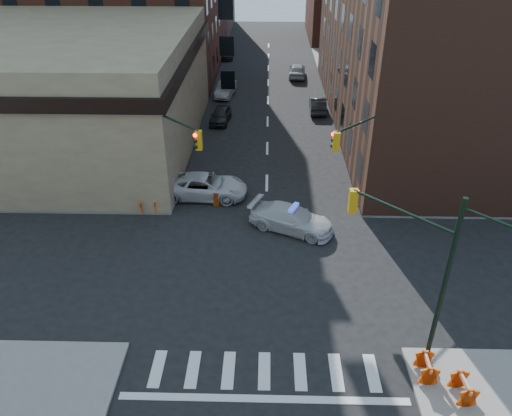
# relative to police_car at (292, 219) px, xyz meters

# --- Properties ---
(ground) EXTENTS (140.00, 140.00, 0.00)m
(ground) POSITION_rel_police_car_xyz_m (-1.52, -4.06, -0.75)
(ground) COLOR black
(ground) RESTS_ON ground
(sidewalk_nw) EXTENTS (34.00, 54.50, 0.15)m
(sidewalk_nw) POSITION_rel_police_car_xyz_m (-24.52, 28.69, -0.67)
(sidewalk_nw) COLOR gray
(sidewalk_nw) RESTS_ON ground
(sidewalk_ne) EXTENTS (34.00, 54.50, 0.15)m
(sidewalk_ne) POSITION_rel_police_car_xyz_m (21.48, 28.69, -0.67)
(sidewalk_ne) COLOR gray
(sidewalk_ne) RESTS_ON ground
(bank_building) EXTENTS (22.00, 22.00, 9.00)m
(bank_building) POSITION_rel_police_car_xyz_m (-18.52, 12.44, 3.75)
(bank_building) COLOR #978863
(bank_building) RESTS_ON ground
(commercial_row_ne) EXTENTS (14.00, 34.00, 14.00)m
(commercial_row_ne) POSITION_rel_police_car_xyz_m (11.48, 18.44, 6.25)
(commercial_row_ne) COLOR #532E21
(commercial_row_ne) RESTS_ON ground
(signal_pole_se) EXTENTS (5.40, 5.27, 8.00)m
(signal_pole_se) POSITION_rel_police_car_xyz_m (4.52, -9.58, 3.87)
(signal_pole_se) COLOR black
(signal_pole_se) RESTS_ON sidewalk_se
(signal_pole_nw) EXTENTS (3.58, 3.67, 8.00)m
(signal_pole_nw) POSITION_rel_police_car_xyz_m (-7.37, 1.28, 3.59)
(signal_pole_nw) COLOR black
(signal_pole_nw) RESTS_ON sidewalk_nw
(signal_pole_ne) EXTENTS (3.67, 3.58, 8.00)m
(signal_pole_ne) POSITION_rel_police_car_xyz_m (4.32, 1.30, 3.59)
(signal_pole_ne) COLOR black
(signal_pole_ne) RESTS_ON sidewalk_ne
(tree_ne_near) EXTENTS (3.00, 3.00, 4.85)m
(tree_ne_near) POSITION_rel_police_car_xyz_m (5.98, 21.94, 2.74)
(tree_ne_near) COLOR black
(tree_ne_near) RESTS_ON sidewalk_ne
(tree_ne_far) EXTENTS (3.00, 3.00, 4.85)m
(tree_ne_far) POSITION_rel_police_car_xyz_m (5.98, 29.94, 2.74)
(tree_ne_far) COLOR black
(tree_ne_far) RESTS_ON sidewalk_ne
(police_car) EXTENTS (5.55, 4.03, 1.49)m
(police_car) POSITION_rel_police_car_xyz_m (0.00, 0.00, 0.00)
(police_car) COLOR silver
(police_car) RESTS_ON ground
(pickup) EXTENTS (5.81, 2.91, 1.58)m
(pickup) POSITION_rel_police_car_xyz_m (-5.67, 3.90, 0.04)
(pickup) COLOR silver
(pickup) RESTS_ON ground
(parked_car_wnear) EXTENTS (1.94, 4.10, 1.35)m
(parked_car_wnear) POSITION_rel_police_car_xyz_m (-5.79, 17.67, -0.07)
(parked_car_wnear) COLOR black
(parked_car_wnear) RESTS_ON ground
(parked_car_wfar) EXTENTS (2.13, 4.58, 1.45)m
(parked_car_wfar) POSITION_rel_police_car_xyz_m (-5.90, 25.19, -0.02)
(parked_car_wfar) COLOR gray
(parked_car_wfar) RESTS_ON ground
(parked_car_wdeep) EXTENTS (1.97, 4.76, 1.38)m
(parked_car_wdeep) POSITION_rel_police_car_xyz_m (-7.02, 40.91, -0.06)
(parked_car_wdeep) COLOR black
(parked_car_wdeep) RESTS_ON ground
(parked_car_enear) EXTENTS (1.57, 4.25, 1.39)m
(parked_car_enear) POSITION_rel_police_car_xyz_m (3.24, 20.73, -0.05)
(parked_car_enear) COLOR black
(parked_car_enear) RESTS_ON ground
(parked_car_efar) EXTENTS (2.11, 4.68, 1.56)m
(parked_car_efar) POSITION_rel_police_car_xyz_m (1.81, 32.29, 0.03)
(parked_car_efar) COLOR #999BA2
(parked_car_efar) RESTS_ON ground
(pedestrian_a) EXTENTS (0.83, 0.70, 1.95)m
(pedestrian_a) POSITION_rel_police_car_xyz_m (-10.88, 3.06, 0.38)
(pedestrian_a) COLOR black
(pedestrian_a) RESTS_ON sidewalk_nw
(pedestrian_b) EXTENTS (0.98, 0.83, 1.78)m
(pedestrian_b) POSITION_rel_police_car_xyz_m (-9.91, 4.70, 0.29)
(pedestrian_b) COLOR black
(pedestrian_b) RESTS_ON sidewalk_nw
(pedestrian_c) EXTENTS (1.15, 1.07, 1.90)m
(pedestrian_c) POSITION_rel_police_car_xyz_m (-12.59, 1.94, 0.35)
(pedestrian_c) COLOR black
(pedestrian_c) RESTS_ON sidewalk_nw
(barrel_road) EXTENTS (0.68, 0.68, 0.96)m
(barrel_road) POSITION_rel_police_car_xyz_m (0.25, -0.72, -0.27)
(barrel_road) COLOR orange
(barrel_road) RESTS_ON ground
(barrel_bank) EXTENTS (0.64, 0.64, 0.97)m
(barrel_bank) POSITION_rel_police_car_xyz_m (-4.77, 2.82, -0.26)
(barrel_bank) COLOR #E3410A
(barrel_bank) RESTS_ON ground
(barricade_se_a) EXTENTS (0.70, 1.24, 0.90)m
(barricade_se_a) POSITION_rel_police_car_xyz_m (6.23, -12.06, -0.15)
(barricade_se_a) COLOR #C96609
(barricade_se_a) RESTS_ON sidewalk_se
(barricade_se_b) EXTENTS (0.62, 1.21, 0.89)m
(barricade_se_b) POSITION_rel_police_car_xyz_m (5.07, -11.06, -0.15)
(barricade_se_b) COLOR #DA3D0A
(barricade_se_b) RESTS_ON sidewalk_se
(barricade_nw_a) EXTENTS (1.28, 0.78, 0.90)m
(barricade_nw_a) POSITION_rel_police_car_xyz_m (-9.01, 1.64, -0.15)
(barricade_nw_a) COLOR red
(barricade_nw_a) RESTS_ON sidewalk_nw
(barricade_nw_b) EXTENTS (1.19, 0.75, 0.83)m
(barricade_nw_b) POSITION_rel_police_car_xyz_m (-10.61, 3.94, -0.18)
(barricade_nw_b) COLOR orange
(barricade_nw_b) RESTS_ON sidewalk_nw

